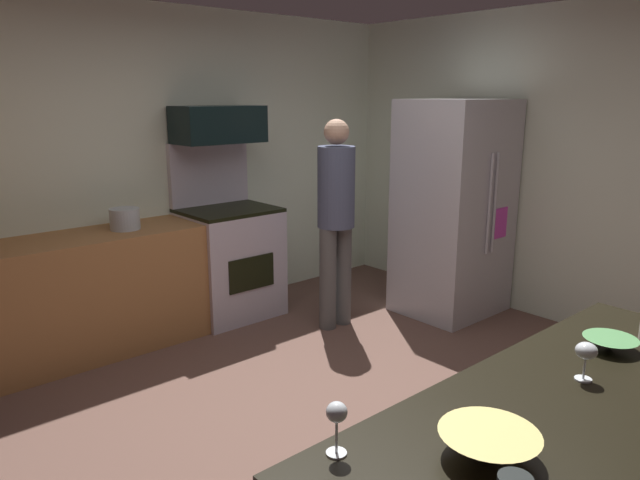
# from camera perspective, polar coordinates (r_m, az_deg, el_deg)

# --- Properties ---
(ground_plane) EXTENTS (5.20, 4.80, 0.02)m
(ground_plane) POSITION_cam_1_polar(r_m,az_deg,el_deg) (3.65, 2.34, -17.47)
(ground_plane) COLOR brown
(wall_back) EXTENTS (5.20, 0.12, 2.60)m
(wall_back) POSITION_cam_1_polar(r_m,az_deg,el_deg) (5.10, -16.00, 6.75)
(wall_back) COLOR silver
(wall_back) RESTS_ON ground
(wall_right) EXTENTS (0.12, 4.80, 2.60)m
(wall_right) POSITION_cam_1_polar(r_m,az_deg,el_deg) (5.24, 23.25, 6.33)
(wall_right) COLOR silver
(wall_right) RESTS_ON ground
(lower_cabinet_run) EXTENTS (2.40, 0.60, 0.90)m
(lower_cabinet_run) POSITION_cam_1_polar(r_m,az_deg,el_deg) (4.64, -23.45, -5.35)
(lower_cabinet_run) COLOR #A16B3C
(lower_cabinet_run) RESTS_ON ground
(oven_range) EXTENTS (0.76, 0.65, 1.50)m
(oven_range) POSITION_cam_1_polar(r_m,az_deg,el_deg) (5.17, -8.79, -1.70)
(oven_range) COLOR #C1B7C4
(oven_range) RESTS_ON ground
(microwave) EXTENTS (0.74, 0.38, 0.30)m
(microwave) POSITION_cam_1_polar(r_m,az_deg,el_deg) (5.06, -9.81, 10.98)
(microwave) COLOR black
(microwave) RESTS_ON oven_range
(refrigerator) EXTENTS (0.86, 0.76, 1.85)m
(refrigerator) POSITION_cam_1_polar(r_m,az_deg,el_deg) (5.25, 12.81, 3.00)
(refrigerator) COLOR silver
(refrigerator) RESTS_ON ground
(person_cook) EXTENTS (0.31, 0.30, 1.71)m
(person_cook) POSITION_cam_1_polar(r_m,az_deg,el_deg) (4.74, 1.56, 2.58)
(person_cook) COLOR #565656
(person_cook) RESTS_ON ground
(mixing_bowl_large) EXTENTS (0.28, 0.28, 0.08)m
(mixing_bowl_large) POSITION_cam_1_polar(r_m,az_deg,el_deg) (1.80, 16.02, -18.58)
(mixing_bowl_large) COLOR #E6D075
(mixing_bowl_large) RESTS_ON counter_island
(mixing_bowl_small) EXTENTS (0.21, 0.21, 0.05)m
(mixing_bowl_small) POSITION_cam_1_polar(r_m,az_deg,el_deg) (2.65, 26.30, -8.98)
(mixing_bowl_small) COLOR #569857
(mixing_bowl_small) RESTS_ON counter_island
(wine_glass_near) EXTENTS (0.06, 0.06, 0.16)m
(wine_glass_near) POSITION_cam_1_polar(r_m,az_deg,el_deg) (1.71, 1.63, -16.71)
(wine_glass_near) COLOR silver
(wine_glass_near) RESTS_ON counter_island
(wine_glass_mid) EXTENTS (0.08, 0.08, 0.14)m
(wine_glass_mid) POSITION_cam_1_polar(r_m,az_deg,el_deg) (2.31, 24.40, -9.91)
(wine_glass_mid) COLOR silver
(wine_glass_mid) RESTS_ON counter_island
(stock_pot) EXTENTS (0.22, 0.22, 0.16)m
(stock_pot) POSITION_cam_1_polar(r_m,az_deg,el_deg) (4.66, -18.40, 1.96)
(stock_pot) COLOR #B5BEC6
(stock_pot) RESTS_ON lower_cabinet_run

